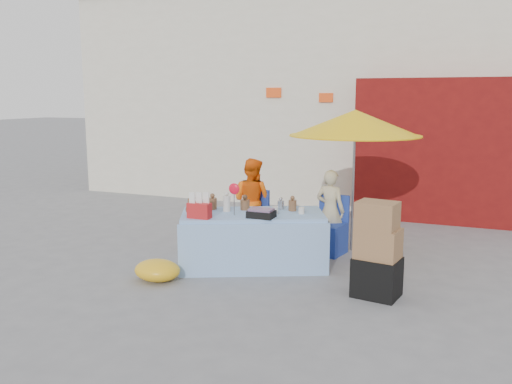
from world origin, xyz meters
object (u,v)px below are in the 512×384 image
at_px(vendor_beige, 330,211).
at_px(chair_right, 327,236).
at_px(market_table, 252,239).
at_px(box_stack, 377,253).
at_px(umbrella, 355,124).
at_px(vendor_orange, 252,201).
at_px(chair_left, 249,229).

bearing_deg(vendor_beige, chair_right, 103.06).
distance_m(market_table, box_stack, 1.83).
xyz_separation_m(vendor_beige, umbrella, (0.30, 0.15, 1.28)).
distance_m(market_table, umbrella, 2.26).
bearing_deg(vendor_orange, umbrella, -162.78).
bearing_deg(chair_left, chair_right, 11.70).
bearing_deg(box_stack, chair_left, 145.79).
bearing_deg(chair_right, box_stack, -45.77).
height_order(vendor_orange, vendor_beige, vendor_orange).
height_order(chair_left, umbrella, umbrella).
relative_size(chair_left, vendor_beige, 0.70).
xyz_separation_m(chair_right, vendor_beige, (-0.00, 0.13, 0.36)).
bearing_deg(chair_right, vendor_beige, 103.06).
height_order(chair_left, chair_right, same).
relative_size(vendor_orange, vendor_beige, 1.09).
height_order(market_table, chair_right, market_table).
bearing_deg(vendor_beige, vendor_orange, 11.70).
relative_size(market_table, umbrella, 1.02).
relative_size(market_table, vendor_orange, 1.59).
bearing_deg(umbrella, vendor_orange, -174.47).
distance_m(market_table, chair_right, 1.27).
bearing_deg(vendor_orange, box_stack, 155.20).
xyz_separation_m(chair_right, umbrella, (0.30, 0.28, 1.64)).
height_order(vendor_orange, umbrella, umbrella).
bearing_deg(chair_right, market_table, -117.12).
distance_m(chair_left, umbrella, 2.27).
height_order(market_table, vendor_orange, vendor_orange).
xyz_separation_m(chair_left, vendor_orange, (-0.00, 0.13, 0.41)).
xyz_separation_m(market_table, chair_right, (0.79, 0.99, -0.13)).
bearing_deg(chair_left, vendor_orange, 103.06).
height_order(chair_right, vendor_beige, vendor_beige).
height_order(vendor_beige, box_stack, vendor_beige).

